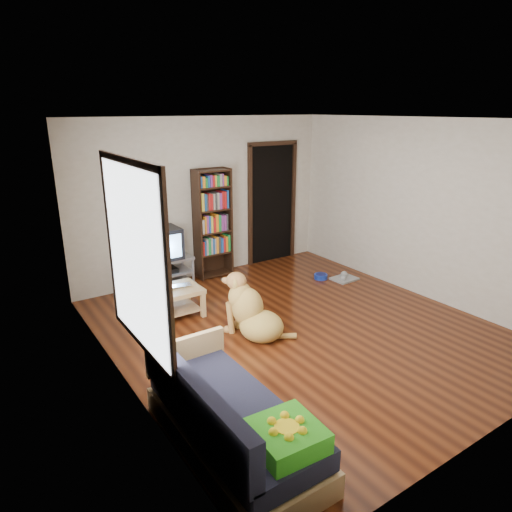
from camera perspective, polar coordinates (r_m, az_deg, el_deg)
ground at (r=6.01m, az=5.31°, el=-8.96°), size 5.00×5.00×0.00m
ceiling at (r=5.36m, az=6.14°, el=16.67°), size 5.00×5.00×0.00m
wall_back at (r=7.59m, az=-6.43°, el=7.15°), size 4.50×0.00×4.50m
wall_front at (r=4.04m, az=28.81°, el=-4.86°), size 4.50×0.00×4.50m
wall_left at (r=4.51m, az=-17.01°, el=-1.11°), size 0.00×5.00×5.00m
wall_right at (r=7.15m, az=19.85°, el=5.53°), size 0.00×5.00×5.00m
green_cushion at (r=3.49m, az=3.84°, el=-21.54°), size 0.51×0.51×0.16m
laptop at (r=6.25m, az=-9.49°, el=-3.88°), size 0.36×0.27×0.03m
dog_bowl at (r=7.68m, az=8.09°, el=-2.55°), size 0.22×0.22×0.08m
grey_rag at (r=7.72m, az=10.98°, el=-2.81°), size 0.41×0.34×0.03m
window at (r=4.00m, az=-14.89°, el=-0.33°), size 0.03×1.46×1.70m
doorway at (r=8.30m, az=2.01°, el=6.92°), size 1.03×0.05×2.19m
tv_stand at (r=7.28m, az=-11.52°, el=-2.01°), size 0.90×0.45×0.50m
crt_tv at (r=7.15m, az=-11.82°, el=1.61°), size 0.55×0.52×0.58m
bookshelf at (r=7.54m, az=-5.46°, el=4.78°), size 0.60×0.30×1.80m
sofa at (r=3.99m, az=-3.64°, el=-20.01°), size 0.80×1.80×0.80m
coffee_table at (r=6.32m, az=-9.55°, el=-4.91°), size 0.55×0.55×0.40m
dog at (r=5.68m, az=-0.54°, el=-7.13°), size 0.72×0.92×0.83m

